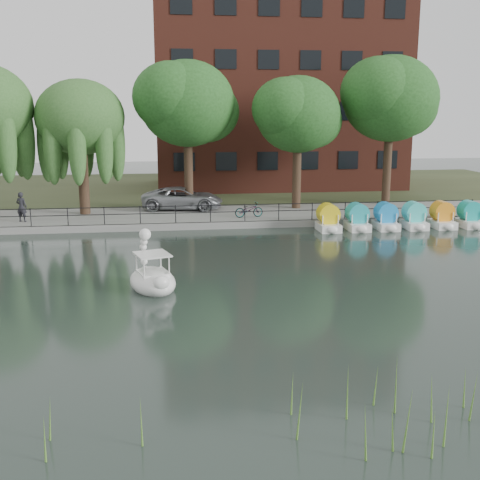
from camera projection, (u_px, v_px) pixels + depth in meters
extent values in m
plane|color=#34423B|center=(241.00, 298.00, 21.92)|extent=(120.00, 120.00, 0.00)
cube|color=gray|center=(207.00, 217.00, 37.38)|extent=(40.00, 6.00, 0.40)
cube|color=gray|center=(211.00, 226.00, 34.52)|extent=(40.00, 0.25, 0.40)
cube|color=#47512D|center=(194.00, 188.00, 50.95)|extent=(60.00, 22.00, 0.36)
cylinder|color=black|center=(210.00, 205.00, 34.47)|extent=(32.00, 0.04, 0.04)
cylinder|color=black|center=(210.00, 212.00, 34.56)|extent=(32.00, 0.04, 0.04)
cylinder|color=black|center=(210.00, 213.00, 34.57)|extent=(0.05, 0.05, 1.00)
cube|color=#4C1E16|center=(277.00, 77.00, 49.88)|extent=(20.00, 10.00, 18.00)
cylinder|color=#473323|center=(84.00, 183.00, 36.95)|extent=(0.60, 0.60, 3.80)
ellipsoid|color=#467837|center=(80.00, 117.00, 36.10)|extent=(5.32, 5.32, 4.52)
cylinder|color=#473323|center=(189.00, 174.00, 38.67)|extent=(0.60, 0.60, 4.50)
ellipsoid|color=#2F702A|center=(187.00, 104.00, 37.72)|extent=(6.00, 6.00, 5.10)
cylinder|color=#473323|center=(297.00, 177.00, 39.12)|extent=(0.60, 0.60, 4.05)
ellipsoid|color=#2F702A|center=(298.00, 114.00, 38.27)|extent=(5.40, 5.40, 4.59)
cylinder|color=#473323|center=(387.00, 169.00, 40.85)|extent=(0.60, 0.60, 4.72)
ellipsoid|color=#2F702A|center=(391.00, 99.00, 39.85)|extent=(6.30, 6.30, 5.36)
imported|color=gray|center=(182.00, 197.00, 38.80)|extent=(3.41, 6.23, 1.66)
imported|color=gray|center=(249.00, 209.00, 36.02)|extent=(0.85, 1.79, 1.00)
imported|color=black|center=(21.00, 205.00, 34.47)|extent=(0.83, 0.68, 1.98)
ellipsoid|color=white|center=(153.00, 282.00, 22.99)|extent=(2.34, 2.98, 0.58)
cube|color=white|center=(153.00, 275.00, 22.84)|extent=(1.36, 1.42, 0.29)
cube|color=white|center=(152.00, 254.00, 22.71)|extent=(1.54, 1.60, 0.06)
ellipsoid|color=white|center=(161.00, 283.00, 21.95)|extent=(0.72, 0.63, 0.54)
sphere|color=white|center=(145.00, 234.00, 23.40)|extent=(0.46, 0.46, 0.46)
cone|color=black|center=(143.00, 234.00, 23.68)|extent=(0.26, 0.30, 0.19)
cylinder|color=yellow|center=(144.00, 234.00, 23.56)|extent=(0.27, 0.17, 0.25)
cube|color=white|center=(328.00, 227.00, 34.03)|extent=(1.15, 1.70, 0.44)
cylinder|color=yellow|center=(328.00, 214.00, 33.97)|extent=(0.90, 1.20, 0.90)
cube|color=white|center=(357.00, 226.00, 34.25)|extent=(1.15, 1.70, 0.44)
cylinder|color=teal|center=(357.00, 213.00, 34.19)|extent=(0.90, 1.20, 0.90)
cube|color=white|center=(386.00, 226.00, 34.47)|extent=(1.15, 1.70, 0.44)
cylinder|color=#1E8CD9|center=(386.00, 213.00, 34.41)|extent=(0.90, 1.20, 0.90)
cube|color=white|center=(414.00, 225.00, 34.68)|extent=(1.15, 1.70, 0.44)
cylinder|color=#3ED4CC|center=(414.00, 212.00, 34.62)|extent=(0.90, 1.20, 0.90)
cube|color=white|center=(442.00, 224.00, 34.90)|extent=(1.15, 1.70, 0.44)
cylinder|color=orange|center=(442.00, 211.00, 34.84)|extent=(0.90, 1.20, 0.90)
cube|color=white|center=(470.00, 223.00, 35.11)|extent=(1.15, 1.70, 0.44)
cylinder|color=teal|center=(470.00, 211.00, 35.06)|extent=(0.90, 1.20, 0.90)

